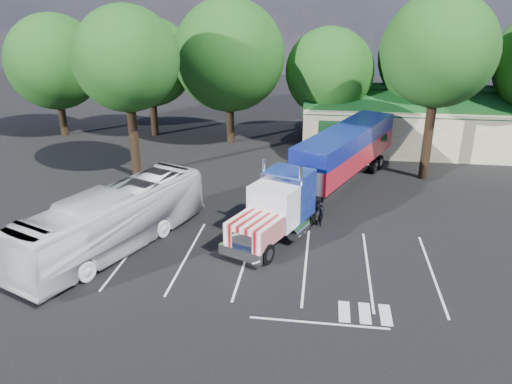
# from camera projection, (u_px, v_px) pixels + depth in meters

# --- Properties ---
(ground) EXTENTS (120.00, 120.00, 0.00)m
(ground) POSITION_uv_depth(u_px,v_px,m) (260.00, 214.00, 32.06)
(ground) COLOR black
(ground) RESTS_ON ground
(event_hall) EXTENTS (24.20, 14.12, 5.55)m
(event_hall) POSITION_uv_depth(u_px,v_px,m) (434.00, 122.00, 45.86)
(event_hall) COLOR beige
(event_hall) RESTS_ON ground
(tree_row_a) EXTENTS (9.00, 9.00, 11.68)m
(tree_row_a) POSITION_uv_depth(u_px,v_px,m) (54.00, 62.00, 47.45)
(tree_row_a) COLOR black
(tree_row_a) RESTS_ON ground
(tree_row_b) EXTENTS (8.40, 8.40, 11.35)m
(tree_row_b) POSITION_uv_depth(u_px,v_px,m) (150.00, 62.00, 47.49)
(tree_row_b) COLOR black
(tree_row_b) RESTS_ON ground
(tree_row_c) EXTENTS (10.00, 10.00, 13.05)m
(tree_row_c) POSITION_uv_depth(u_px,v_px,m) (229.00, 56.00, 44.65)
(tree_row_c) COLOR black
(tree_row_c) RESTS_ON ground
(tree_row_d) EXTENTS (8.00, 8.00, 10.60)m
(tree_row_d) POSITION_uv_depth(u_px,v_px,m) (329.00, 72.00, 45.22)
(tree_row_d) COLOR black
(tree_row_d) RESTS_ON ground
(tree_row_e) EXTENTS (9.60, 9.60, 12.90)m
(tree_row_e) POSITION_uv_depth(u_px,v_px,m) (433.00, 56.00, 43.96)
(tree_row_e) COLOR black
(tree_row_e) RESTS_ON ground
(tree_near_left) EXTENTS (7.60, 7.60, 12.65)m
(tree_near_left) POSITION_uv_depth(u_px,v_px,m) (126.00, 59.00, 35.69)
(tree_near_left) COLOR black
(tree_near_left) RESTS_ON ground
(tree_near_right) EXTENTS (8.00, 8.00, 13.50)m
(tree_near_right) POSITION_uv_depth(u_px,v_px,m) (439.00, 51.00, 34.90)
(tree_near_right) COLOR black
(tree_near_right) RESTS_ON ground
(semi_truck) EXTENTS (10.68, 20.24, 4.39)m
(semi_truck) POSITION_uv_depth(u_px,v_px,m) (331.00, 162.00, 34.12)
(semi_truck) COLOR black
(semi_truck) RESTS_ON ground
(woman) EXTENTS (0.51, 0.64, 1.52)m
(woman) POSITION_uv_depth(u_px,v_px,m) (321.00, 214.00, 30.20)
(woman) COLOR black
(woman) RESTS_ON ground
(bicycle) EXTENTS (1.08, 1.72, 0.85)m
(bicycle) POSITION_uv_depth(u_px,v_px,m) (296.00, 172.00, 38.42)
(bicycle) COLOR black
(bicycle) RESTS_ON ground
(tour_bus) EXTENTS (7.47, 12.48, 3.44)m
(tour_bus) POSITION_uv_depth(u_px,v_px,m) (114.00, 220.00, 27.13)
(tour_bus) COLOR silver
(tour_bus) RESTS_ON ground
(silver_sedan) EXTENTS (4.44, 2.55, 1.38)m
(silver_sedan) POSITION_uv_depth(u_px,v_px,m) (419.00, 149.00, 43.14)
(silver_sedan) COLOR #97989E
(silver_sedan) RESTS_ON ground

